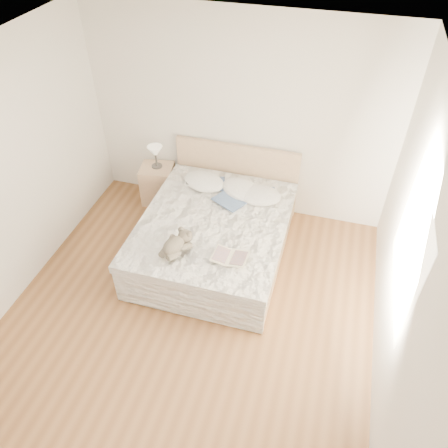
{
  "coord_description": "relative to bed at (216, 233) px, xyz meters",
  "views": [
    {
      "loc": [
        1.21,
        -2.64,
        4.01
      ],
      "look_at": [
        0.15,
        1.05,
        0.62
      ],
      "focal_mm": 35.0,
      "sensor_mm": 36.0,
      "label": 1
    }
  ],
  "objects": [
    {
      "name": "wall_right",
      "position": [
        2.0,
        -1.19,
        1.04
      ],
      "size": [
        0.02,
        4.5,
        2.7
      ],
      "primitive_type": "cube",
      "color": "silver",
      "rests_on": "ground"
    },
    {
      "name": "wall_back",
      "position": [
        0.0,
        1.06,
        1.04
      ],
      "size": [
        4.0,
        0.02,
        2.7
      ],
      "primitive_type": "cube",
      "color": "silver",
      "rests_on": "ground"
    },
    {
      "name": "window",
      "position": [
        1.99,
        -0.89,
        1.14
      ],
      "size": [
        0.02,
        1.3,
        1.1
      ],
      "primitive_type": "cube",
      "color": "white",
      "rests_on": "wall_right"
    },
    {
      "name": "pillow_middle",
      "position": [
        0.19,
        0.54,
        0.33
      ],
      "size": [
        0.69,
        0.63,
        0.17
      ],
      "primitive_type": "ellipsoid",
      "rotation": [
        0.0,
        0.0,
        -0.5
      ],
      "color": "white",
      "rests_on": "bed"
    },
    {
      "name": "blouse",
      "position": [
        0.16,
        0.41,
        0.32
      ],
      "size": [
        0.83,
        0.85,
        0.02
      ],
      "primitive_type": null,
      "rotation": [
        0.0,
        0.0,
        -0.5
      ],
      "color": "#364C75",
      "rests_on": "bed"
    },
    {
      "name": "photo_book",
      "position": [
        -0.44,
        0.52,
        0.32
      ],
      "size": [
        0.33,
        0.29,
        0.02
      ],
      "primitive_type": "cube",
      "rotation": [
        0.0,
        0.0,
        0.39
      ],
      "color": "white",
      "rests_on": "bed"
    },
    {
      "name": "pillow_left",
      "position": [
        -0.33,
        0.57,
        0.33
      ],
      "size": [
        0.65,
        0.54,
        0.17
      ],
      "primitive_type": "ellipsoid",
      "rotation": [
        0.0,
        0.0,
        -0.28
      ],
      "color": "white",
      "rests_on": "bed"
    },
    {
      "name": "ceiling",
      "position": [
        0.0,
        -1.19,
        2.39
      ],
      "size": [
        4.0,
        4.5,
        0.0
      ],
      "primitive_type": "cube",
      "color": "white",
      "rests_on": "ground"
    },
    {
      "name": "childrens_book",
      "position": [
        0.36,
        -0.65,
        0.32
      ],
      "size": [
        0.41,
        0.29,
        0.03
      ],
      "primitive_type": "cube",
      "rotation": [
        0.0,
        0.0,
        -0.05
      ],
      "color": "beige",
      "rests_on": "bed"
    },
    {
      "name": "nightstand",
      "position": [
        -1.12,
        0.81,
        -0.03
      ],
      "size": [
        0.51,
        0.47,
        0.56
      ],
      "primitive_type": "cube",
      "rotation": [
        0.0,
        0.0,
        0.18
      ],
      "color": "tan",
      "rests_on": "floor"
    },
    {
      "name": "table_lamp",
      "position": [
        -1.12,
        0.84,
        0.49
      ],
      "size": [
        0.27,
        0.27,
        0.32
      ],
      "color": "#47423E",
      "rests_on": "nightstand"
    },
    {
      "name": "pillow_right",
      "position": [
        0.42,
        0.49,
        0.33
      ],
      "size": [
        0.61,
        0.45,
        0.17
      ],
      "primitive_type": "ellipsoid",
      "rotation": [
        0.0,
        0.0,
        0.09
      ],
      "color": "silver",
      "rests_on": "bed"
    },
    {
      "name": "teddy_bear",
      "position": [
        -0.25,
        -0.75,
        0.34
      ],
      "size": [
        0.36,
        0.43,
        0.2
      ],
      "primitive_type": null,
      "rotation": [
        0.0,
        0.0,
        -0.3
      ],
      "color": "brown",
      "rests_on": "bed"
    },
    {
      "name": "floor",
      "position": [
        0.0,
        -1.19,
        -0.31
      ],
      "size": [
        4.0,
        4.5,
        0.0
      ],
      "primitive_type": "cube",
      "color": "brown",
      "rests_on": "ground"
    },
    {
      "name": "bed",
      "position": [
        0.0,
        0.0,
        0.0
      ],
      "size": [
        1.72,
        2.14,
        1.0
      ],
      "color": "tan",
      "rests_on": "floor"
    }
  ]
}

